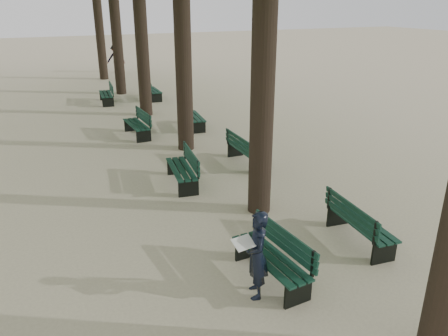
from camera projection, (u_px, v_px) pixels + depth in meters
name	position (u px, v px, depth m)	size (l,w,h in m)	color
ground	(267.00, 302.00, 7.13)	(120.00, 120.00, 0.00)	#C4B794
bench_left_0	(271.00, 266.00, 7.62)	(0.69, 1.83, 0.92)	black
bench_left_1	(182.00, 175.00, 11.58)	(0.81, 1.86, 0.92)	black
bench_left_2	(137.00, 129.00, 15.70)	(0.65, 1.82, 0.92)	black
bench_left_3	(106.00, 98.00, 20.74)	(0.74, 1.85, 0.92)	black
bench_right_0	(360.00, 230.00, 8.79)	(0.75, 1.85, 0.92)	black
bench_right_1	(246.00, 156.00, 13.02)	(0.62, 1.81, 0.92)	black
bench_right_2	(194.00, 121.00, 16.76)	(0.79, 1.86, 0.92)	black
bench_right_3	(153.00, 94.00, 21.61)	(0.62, 1.82, 0.92)	black
man_with_map	(257.00, 255.00, 7.05)	(0.67, 0.67, 1.53)	black
pedestrian_b	(116.00, 58.00, 29.44)	(1.18, 0.37, 1.83)	#262628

